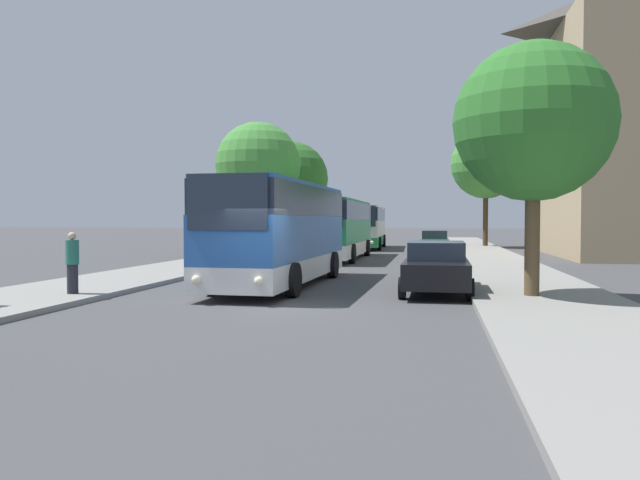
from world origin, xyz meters
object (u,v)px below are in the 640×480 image
parked_car_right_near (436,267)px  tree_left_far (258,165)px  tree_left_near (291,179)px  bus_rear (366,226)px  tree_right_near (486,164)px  tree_right_mid (533,123)px  bus_front (281,231)px  pedestrian_waiting_near (72,263)px  parked_car_right_far (434,241)px  bus_middle (337,228)px

parked_car_right_near → tree_left_far: (-10.57, 17.59, 4.73)m
parked_car_right_near → tree_left_far: size_ratio=0.58×
tree_left_near → tree_left_far: tree_left_far is taller
bus_rear → tree_left_far: (-5.32, -11.52, 3.81)m
tree_right_near → parked_car_right_near: bearing=-97.0°
parked_car_right_near → tree_left_near: size_ratio=0.59×
tree_left_far → tree_right_mid: (13.13, -18.79, -0.69)m
bus_front → tree_right_mid: 8.68m
pedestrian_waiting_near → parked_car_right_far: bearing=139.7°
tree_left_far → bus_rear: bearing=65.2°
bus_front → bus_middle: bearing=92.6°
bus_front → pedestrian_waiting_near: 6.68m
parked_car_right_near → tree_left_far: bearing=-58.4°
bus_front → bus_rear: 27.69m
bus_middle → tree_left_far: (-5.15, 1.85, 3.77)m
bus_rear → bus_middle: bearing=-92.4°
bus_middle → parked_car_right_near: 16.67m
parked_car_right_near → pedestrian_waiting_near: (-10.02, -3.07, 0.21)m
bus_rear → parked_car_right_far: bus_rear is taller
tree_left_far → tree_right_mid: bearing=-55.1°
bus_middle → tree_left_far: 6.65m
tree_left_far → tree_right_mid: size_ratio=1.16×
tree_right_mid → bus_front: bearing=161.2°
tree_left_near → tree_right_mid: tree_left_near is taller
pedestrian_waiting_near → tree_right_mid: (12.58, 1.87, 3.83)m
pedestrian_waiting_near → tree_right_near: bearing=138.5°
pedestrian_waiting_near → bus_front: bearing=112.7°
tree_left_near → bus_middle: bearing=-64.5°
bus_front → tree_left_near: size_ratio=1.32×
tree_right_near → tree_right_mid: 33.67m
bus_middle → pedestrian_waiting_near: 19.38m
bus_front → parked_car_right_near: bus_front is taller
bus_middle → parked_car_right_far: bearing=56.6°
tree_right_near → parked_car_right_far: bearing=-115.1°
bus_middle → parked_car_right_far: bus_middle is taller
bus_front → tree_left_near: (-5.40, 25.06, 3.45)m
bus_rear → tree_right_near: bearing=17.9°
parked_car_right_far → tree_right_mid: bearing=95.7°
tree_right_near → tree_right_mid: tree_right_near is taller
bus_rear → tree_right_near: 10.96m
parked_car_right_near → tree_left_near: (-10.54, 26.48, 4.47)m
parked_car_right_far → tree_left_far: bearing=30.4°
pedestrian_waiting_near → bus_middle: bearing=146.3°
parked_car_right_near → pedestrian_waiting_near: pedestrian_waiting_near is taller
parked_car_right_far → tree_right_near: (4.01, 8.56, 5.87)m
tree_left_far → parked_car_right_far: bearing=30.6°
bus_front → tree_right_mid: (7.71, -2.62, 3.02)m
parked_car_right_near → tree_right_mid: bearing=155.4°
tree_right_near → tree_left_near: bearing=-157.9°
bus_rear → tree_left_far: 13.25m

